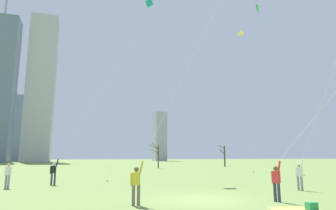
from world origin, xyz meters
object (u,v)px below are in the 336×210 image
(kite_flyer_foreground_right_orange, at_px, (186,78))
(distant_kite_low_near_trees_green, at_px, (257,18))
(kite_flyer_foreground_left_pink, at_px, (323,105))
(distant_kite_drifting_right_yellow, at_px, (246,46))
(bare_tree_leftmost, at_px, (158,155))
(bare_tree_right_of_center, at_px, (224,155))
(kite_flyer_midfield_center_red, at_px, (298,152))
(picnic_spot, at_px, (305,208))
(distant_kite_drifting_left_teal, at_px, (147,12))
(kite_flyer_midfield_left_white, at_px, (98,99))
(bystander_strolling_midfield, at_px, (8,174))

(kite_flyer_foreground_right_orange, distance_m, distant_kite_low_near_trees_green, 29.01)
(kite_flyer_foreground_left_pink, xyz_separation_m, distant_kite_drifting_right_yellow, (5.57, 16.38, 10.28))
(bare_tree_leftmost, height_order, bare_tree_right_of_center, bare_tree_leftmost)
(kite_flyer_foreground_left_pink, height_order, distant_kite_low_near_trees_green, distant_kite_low_near_trees_green)
(kite_flyer_foreground_right_orange, height_order, kite_flyer_midfield_center_red, kite_flyer_foreground_right_orange)
(kite_flyer_midfield_center_red, height_order, picnic_spot, kite_flyer_midfield_center_red)
(kite_flyer_foreground_left_pink, height_order, bare_tree_leftmost, kite_flyer_foreground_left_pink)
(kite_flyer_foreground_right_orange, distance_m, bare_tree_leftmost, 40.50)
(kite_flyer_foreground_right_orange, distance_m, distant_kite_drifting_left_teal, 21.04)
(kite_flyer_midfield_center_red, distance_m, bare_tree_right_of_center, 48.68)
(distant_kite_drifting_right_yellow, xyz_separation_m, picnic_spot, (-10.67, -20.09, -15.23))
(distant_kite_low_near_trees_green, relative_size, bare_tree_leftmost, 4.91)
(kite_flyer_midfield_left_white, distance_m, kite_flyer_midfield_center_red, 15.33)
(kite_flyer_foreground_left_pink, relative_size, distant_kite_drifting_left_teal, 0.89)
(kite_flyer_foreground_left_pink, bearing_deg, picnic_spot, -143.99)
(kite_flyer_midfield_center_red, height_order, distant_kite_drifting_left_teal, distant_kite_drifting_left_teal)
(picnic_spot, bearing_deg, distant_kite_drifting_left_teal, 95.69)
(kite_flyer_midfield_center_red, relative_size, kite_flyer_foreground_left_pink, 0.58)
(kite_flyer_midfield_left_white, distance_m, distant_kite_drifting_right_yellow, 20.97)
(bystander_strolling_midfield, relative_size, distant_kite_drifting_right_yellow, 0.09)
(bystander_strolling_midfield, xyz_separation_m, distant_kite_drifting_right_yellow, (23.49, 7.86, 14.41))
(kite_flyer_foreground_right_orange, relative_size, kite_flyer_foreground_left_pink, 1.23)
(kite_flyer_midfield_left_white, distance_m, bystander_strolling_midfield, 8.04)
(kite_flyer_foreground_left_pink, relative_size, distant_kite_low_near_trees_green, 0.79)
(bystander_strolling_midfield, bearing_deg, kite_flyer_foreground_left_pink, -25.42)
(kite_flyer_midfield_left_white, bearing_deg, distant_kite_low_near_trees_green, 20.66)
(kite_flyer_midfield_center_red, relative_size, distant_kite_drifting_left_teal, 0.52)
(distant_kite_low_near_trees_green, distance_m, picnic_spot, 31.69)
(distant_kite_low_near_trees_green, bearing_deg, picnic_spot, -121.87)
(bystander_strolling_midfield, relative_size, distant_kite_low_near_trees_green, 0.07)
(kite_flyer_midfield_left_white, bearing_deg, distant_kite_drifting_left_teal, 49.56)
(distant_kite_low_near_trees_green, relative_size, bare_tree_right_of_center, 4.93)
(kite_flyer_midfield_center_red, relative_size, picnic_spot, 4.75)
(distant_kite_low_near_trees_green, distance_m, distant_kite_drifting_left_teal, 15.27)
(kite_flyer_foreground_left_pink, distance_m, bare_tree_right_of_center, 44.60)
(kite_flyer_midfield_center_red, height_order, distant_kite_drifting_right_yellow, distant_kite_drifting_right_yellow)
(bystander_strolling_midfield, height_order, bare_tree_right_of_center, bare_tree_right_of_center)
(bystander_strolling_midfield, bearing_deg, bare_tree_right_of_center, 44.89)
(distant_kite_drifting_left_teal, height_order, bare_tree_right_of_center, distant_kite_drifting_left_teal)
(distant_kite_low_near_trees_green, distance_m, bare_tree_right_of_center, 30.98)
(kite_flyer_midfield_center_red, xyz_separation_m, picnic_spot, (-0.75, -0.98, -2.14))
(kite_flyer_midfield_left_white, relative_size, bare_tree_right_of_center, 4.92)
(kite_flyer_foreground_right_orange, relative_size, distant_kite_drifting_right_yellow, 1.22)
(distant_kite_drifting_right_yellow, distance_m, bare_tree_right_of_center, 30.20)
(bystander_strolling_midfield, bearing_deg, kite_flyer_midfield_left_white, 11.96)
(kite_flyer_midfield_left_white, bearing_deg, picnic_spot, -62.00)
(kite_flyer_foreground_left_pink, bearing_deg, distant_kite_low_near_trees_green, 65.28)
(distant_kite_drifting_left_teal, bearing_deg, kite_flyer_midfield_left_white, -130.44)
(distant_kite_drifting_left_teal, bearing_deg, bystander_strolling_midfield, -146.13)
(kite_flyer_midfield_left_white, relative_size, bare_tree_leftmost, 4.90)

